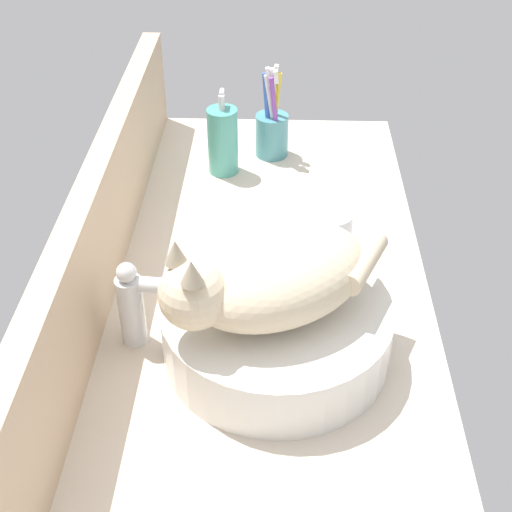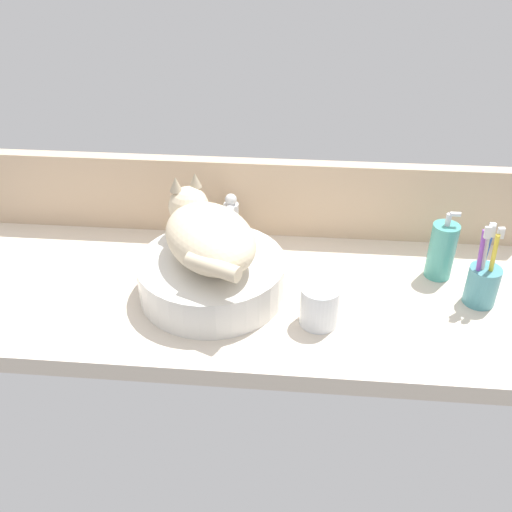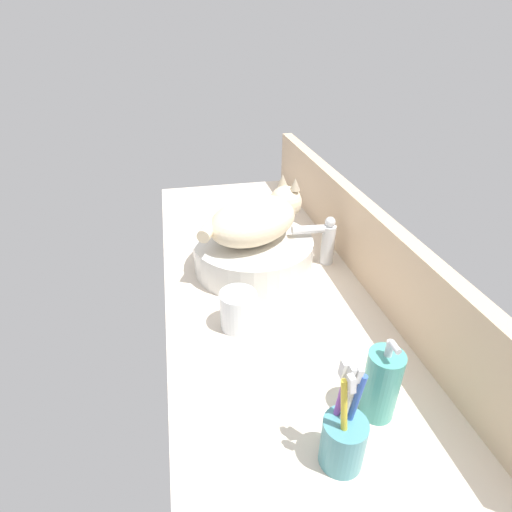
# 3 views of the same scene
# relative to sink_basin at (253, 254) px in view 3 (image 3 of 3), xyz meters

# --- Properties ---
(ground_plane) EXTENTS (1.36, 0.52, 0.04)m
(ground_plane) POSITION_rel_sink_basin_xyz_m (0.04, 0.03, -0.06)
(ground_plane) COLOR beige
(backsplash_panel) EXTENTS (1.36, 0.04, 0.19)m
(backsplash_panel) POSITION_rel_sink_basin_xyz_m (0.04, 0.27, 0.05)
(backsplash_panel) COLOR #CCAD8C
(backsplash_panel) RESTS_ON ground_plane
(sink_basin) EXTENTS (0.31, 0.31, 0.08)m
(sink_basin) POSITION_rel_sink_basin_xyz_m (0.00, 0.00, 0.00)
(sink_basin) COLOR silver
(sink_basin) RESTS_ON ground_plane
(cat) EXTENTS (0.28, 0.30, 0.14)m
(cat) POSITION_rel_sink_basin_xyz_m (-0.01, 0.01, 0.10)
(cat) COLOR beige
(cat) RESTS_ON sink_basin
(faucet) EXTENTS (0.04, 0.12, 0.14)m
(faucet) POSITION_rel_sink_basin_xyz_m (0.02, 0.19, 0.03)
(faucet) COLOR silver
(faucet) RESTS_ON ground_plane
(soap_dispenser) EXTENTS (0.06, 0.06, 0.16)m
(soap_dispenser) POSITION_rel_sink_basin_xyz_m (0.49, 0.11, 0.02)
(soap_dispenser) COLOR teal
(soap_dispenser) RESTS_ON ground_plane
(toothbrush_cup) EXTENTS (0.07, 0.07, 0.19)m
(toothbrush_cup) POSITION_rel_sink_basin_xyz_m (0.56, 0.02, 0.01)
(toothbrush_cup) COLOR teal
(toothbrush_cup) RESTS_ON ground_plane
(water_glass) EXTENTS (0.08, 0.08, 0.09)m
(water_glass) POSITION_rel_sink_basin_xyz_m (0.23, -0.08, -0.00)
(water_glass) COLOR white
(water_glass) RESTS_ON ground_plane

